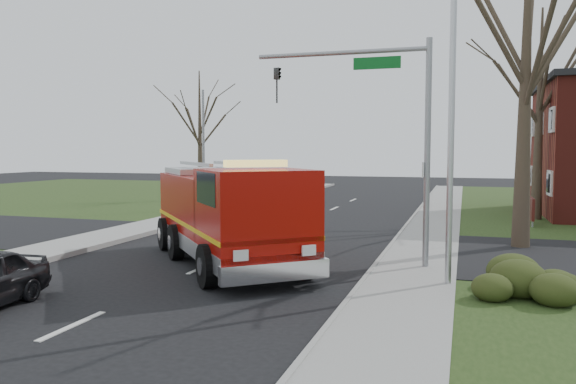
% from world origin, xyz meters
% --- Properties ---
extents(ground, '(120.00, 120.00, 0.00)m').
position_xyz_m(ground, '(0.00, 0.00, 0.00)').
color(ground, black).
rests_on(ground, ground).
extents(sidewalk_right, '(2.40, 80.00, 0.15)m').
position_xyz_m(sidewalk_right, '(6.20, 0.00, 0.07)').
color(sidewalk_right, gray).
rests_on(sidewalk_right, ground).
extents(sidewalk_left, '(2.40, 80.00, 0.15)m').
position_xyz_m(sidewalk_left, '(-6.20, 0.00, 0.07)').
color(sidewalk_left, gray).
rests_on(sidewalk_left, ground).
extents(health_center_sign, '(0.12, 2.00, 1.40)m').
position_xyz_m(health_center_sign, '(10.50, 12.50, 0.88)').
color(health_center_sign, '#441310').
rests_on(health_center_sign, ground).
extents(hedge_corner, '(2.80, 2.00, 0.90)m').
position_xyz_m(hedge_corner, '(9.00, -1.00, 0.58)').
color(hedge_corner, '#273513').
rests_on(hedge_corner, lawn_right).
extents(bare_tree_near, '(6.00, 6.00, 12.00)m').
position_xyz_m(bare_tree_near, '(9.50, 6.00, 7.41)').
color(bare_tree_near, '#372A20').
rests_on(bare_tree_near, ground).
extents(bare_tree_far, '(5.25, 5.25, 10.50)m').
position_xyz_m(bare_tree_far, '(11.00, 15.00, 6.49)').
color(bare_tree_far, '#372A20').
rests_on(bare_tree_far, ground).
extents(bare_tree_left, '(4.50, 4.50, 9.00)m').
position_xyz_m(bare_tree_left, '(-10.00, 20.00, 5.56)').
color(bare_tree_left, '#372A20').
rests_on(bare_tree_left, ground).
extents(traffic_signal_mast, '(5.29, 0.18, 6.80)m').
position_xyz_m(traffic_signal_mast, '(5.21, 1.50, 4.71)').
color(traffic_signal_mast, gray).
rests_on(traffic_signal_mast, ground).
extents(streetlight_pole, '(1.48, 0.16, 8.40)m').
position_xyz_m(streetlight_pole, '(7.14, -0.50, 4.55)').
color(streetlight_pole, '#B7BABF').
rests_on(streetlight_pole, ground).
extents(utility_pole_far, '(0.14, 0.14, 7.00)m').
position_xyz_m(utility_pole_far, '(-6.80, 14.00, 3.50)').
color(utility_pole_far, gray).
rests_on(utility_pole_far, ground).
extents(fire_engine, '(7.43, 8.09, 3.32)m').
position_xyz_m(fire_engine, '(0.56, 0.66, 1.50)').
color(fire_engine, '#9B0C07').
rests_on(fire_engine, ground).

